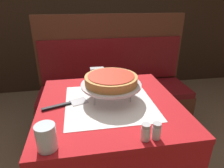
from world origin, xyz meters
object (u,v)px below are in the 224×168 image
(dining_table_rear, at_px, (112,52))
(condiment_caddy, at_px, (107,41))
(salt_shaker, at_px, (146,132))
(pepper_shaker, at_px, (157,131))
(booth_bench, at_px, (114,99))
(water_glass_near, at_px, (46,137))
(pizza_server, at_px, (66,104))
(pizza_pan_stand, at_px, (111,85))
(dining_table_front, at_px, (109,118))
(napkin_holder, at_px, (97,74))
(deep_dish_pizza, at_px, (111,80))

(dining_table_rear, height_order, condiment_caddy, condiment_caddy)
(salt_shaker, xyz_separation_m, pepper_shaker, (0.05, -0.00, -0.00))
(booth_bench, height_order, water_glass_near, booth_bench)
(booth_bench, bearing_deg, condiment_caddy, 86.71)
(booth_bench, xyz_separation_m, pepper_shaker, (-0.03, -1.16, 0.46))
(dining_table_rear, bearing_deg, pizza_server, -109.25)
(pizza_pan_stand, xyz_separation_m, pepper_shaker, (0.13, -0.40, -0.05))
(dining_table_front, distance_m, salt_shaker, 0.40)
(booth_bench, relative_size, salt_shaker, 19.24)
(pizza_pan_stand, xyz_separation_m, pizza_server, (-0.26, -0.03, -0.08))
(booth_bench, relative_size, pepper_shaker, 19.58)
(dining_table_front, bearing_deg, dining_table_rear, 79.40)
(dining_table_front, height_order, booth_bench, booth_bench)
(booth_bench, distance_m, pizza_pan_stand, 0.93)
(pizza_pan_stand, bearing_deg, condiment_caddy, 82.34)
(pepper_shaker, distance_m, napkin_holder, 0.74)
(deep_dish_pizza, relative_size, pizza_server, 1.18)
(deep_dish_pizza, height_order, salt_shaker, deep_dish_pizza)
(salt_shaker, height_order, napkin_holder, napkin_holder)
(dining_table_front, xyz_separation_m, pizza_pan_stand, (0.02, 0.04, 0.20))
(dining_table_rear, distance_m, deep_dish_pizza, 1.53)
(condiment_caddy, bearing_deg, dining_table_front, -98.10)
(dining_table_front, distance_m, pizza_pan_stand, 0.20)
(dining_table_front, xyz_separation_m, water_glass_near, (-0.31, -0.34, 0.16))
(booth_bench, distance_m, salt_shaker, 1.25)
(water_glass_near, xyz_separation_m, salt_shaker, (0.41, -0.01, -0.02))
(pizza_pan_stand, bearing_deg, dining_table_rear, 79.77)
(pizza_server, relative_size, condiment_caddy, 1.72)
(pepper_shaker, bearing_deg, deep_dish_pizza, 108.22)
(booth_bench, height_order, deep_dish_pizza, booth_bench)
(dining_table_front, height_order, deep_dish_pizza, deep_dish_pizza)
(pizza_pan_stand, relative_size, pepper_shaker, 4.63)
(booth_bench, distance_m, condiment_caddy, 0.90)
(dining_table_rear, relative_size, water_glass_near, 6.95)
(dining_table_rear, bearing_deg, dining_table_front, -100.60)
(deep_dish_pizza, bearing_deg, salt_shaker, -78.38)
(pizza_pan_stand, relative_size, water_glass_near, 3.20)
(dining_table_front, height_order, water_glass_near, water_glass_near)
(booth_bench, distance_m, napkin_holder, 0.68)
(dining_table_front, xyz_separation_m, pizza_server, (-0.25, 0.01, 0.11))
(deep_dish_pizza, bearing_deg, dining_table_front, -113.72)
(pizza_server, bearing_deg, pepper_shaker, -42.81)
(dining_table_front, height_order, salt_shaker, salt_shaker)
(booth_bench, relative_size, deep_dish_pizza, 4.90)
(dining_table_front, distance_m, water_glass_near, 0.49)
(booth_bench, height_order, pizza_server, booth_bench)
(salt_shaker, relative_size, pepper_shaker, 1.02)
(deep_dish_pizza, distance_m, pizza_server, 0.29)
(salt_shaker, bearing_deg, deep_dish_pizza, 101.62)
(pepper_shaker, bearing_deg, booth_bench, 88.45)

